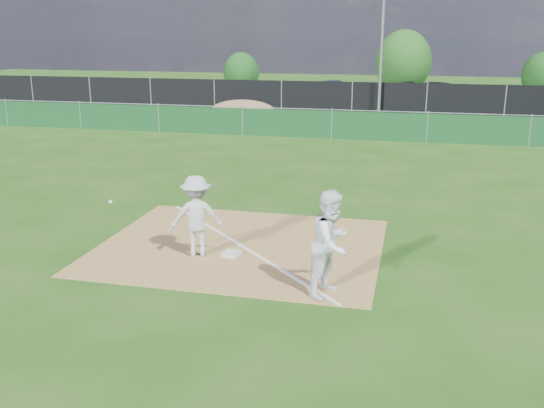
{
  "coord_description": "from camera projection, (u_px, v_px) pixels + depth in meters",
  "views": [
    {
      "loc": [
        3.53,
        -10.86,
        4.49
      ],
      "look_at": [
        0.7,
        1.0,
        1.0
      ],
      "focal_mm": 40.0,
      "sensor_mm": 36.0,
      "label": 1
    }
  ],
  "objects": [
    {
      "name": "foul_line",
      "position": [
        241.0,
        245.0,
        13.11
      ],
      "size": [
        5.01,
        5.01,
        0.01
      ],
      "primitive_type": "cube",
      "rotation": [
        0.0,
        0.0,
        0.79
      ],
      "color": "white",
      "rests_on": "infield_dirt"
    },
    {
      "name": "tree_right",
      "position": [
        542.0,
        75.0,
        40.7
      ],
      "size": [
        2.68,
        2.68,
        3.18
      ],
      "color": "#382316",
      "rests_on": "ground"
    },
    {
      "name": "play_at_first",
      "position": [
        197.0,
        216.0,
        12.32
      ],
      "size": [
        2.61,
        0.98,
        1.69
      ],
      "color": "silver",
      "rests_on": "infield_dirt"
    },
    {
      "name": "car_left",
      "position": [
        275.0,
        92.0,
        38.17
      ],
      "size": [
        4.71,
        2.9,
        1.5
      ],
      "primitive_type": "imported",
      "rotation": [
        0.0,
        0.0,
        1.3
      ],
      "color": "#A1A4A8",
      "rests_on": "parking_lot"
    },
    {
      "name": "tree_mid",
      "position": [
        403.0,
        62.0,
        42.85
      ],
      "size": [
        3.9,
        3.9,
        4.62
      ],
      "color": "#382316",
      "rests_on": "ground"
    },
    {
      "name": "light_pole",
      "position": [
        382.0,
        41.0,
        31.97
      ],
      "size": [
        0.16,
        0.16,
        8.0
      ],
      "primitive_type": "cylinder",
      "color": "slate",
      "rests_on": "ground"
    },
    {
      "name": "runner",
      "position": [
        331.0,
        243.0,
        10.5
      ],
      "size": [
        1.01,
        1.12,
        1.9
      ],
      "primitive_type": "imported",
      "rotation": [
        0.0,
        0.0,
        1.2
      ],
      "color": "white",
      "rests_on": "ground"
    },
    {
      "name": "infield_dirt",
      "position": [
        241.0,
        246.0,
        13.11
      ],
      "size": [
        6.0,
        5.0,
        0.02
      ],
      "primitive_type": "cube",
      "color": "olive",
      "rests_on": "ground"
    },
    {
      "name": "green_fence",
      "position": [
        332.0,
        125.0,
        26.04
      ],
      "size": [
        44.0,
        0.05,
        1.2
      ],
      "primitive_type": "cube",
      "color": "#103B1A",
      "rests_on": "ground"
    },
    {
      "name": "car_right",
      "position": [
        443.0,
        94.0,
        37.42
      ],
      "size": [
        5.28,
        3.34,
        1.43
      ],
      "primitive_type": "imported",
      "rotation": [
        0.0,
        0.0,
        1.27
      ],
      "color": "black",
      "rests_on": "parking_lot"
    },
    {
      "name": "black_fence",
      "position": [
        352.0,
        98.0,
        33.44
      ],
      "size": [
        46.0,
        0.04,
        1.8
      ],
      "primitive_type": "cube",
      "color": "black",
      "rests_on": "ground"
    },
    {
      "name": "dirt_mound",
      "position": [
        243.0,
        112.0,
        30.44
      ],
      "size": [
        3.38,
        2.6,
        1.17
      ],
      "primitive_type": "ellipsoid",
      "color": "olive",
      "rests_on": "ground"
    },
    {
      "name": "car_mid",
      "position": [
        335.0,
        93.0,
        38.36
      ],
      "size": [
        4.59,
        2.95,
        1.43
      ],
      "primitive_type": "imported",
      "rotation": [
        0.0,
        0.0,
        1.21
      ],
      "color": "black",
      "rests_on": "parking_lot"
    },
    {
      "name": "parking_lot",
      "position": [
        360.0,
        104.0,
        38.36
      ],
      "size": [
        46.0,
        9.0,
        0.01
      ],
      "primitive_type": "cube",
      "color": "black",
      "rests_on": "ground"
    },
    {
      "name": "ground",
      "position": [
        312.0,
        162.0,
        21.53
      ],
      "size": [
        90.0,
        90.0,
        0.0
      ],
      "primitive_type": "plane",
      "color": "#1E480F",
      "rests_on": "ground"
    },
    {
      "name": "tree_left",
      "position": [
        241.0,
        73.0,
        43.91
      ],
      "size": [
        2.56,
        2.56,
        3.04
      ],
      "color": "#382316",
      "rests_on": "ground"
    },
    {
      "name": "first_base",
      "position": [
        231.0,
        254.0,
        12.53
      ],
      "size": [
        0.38,
        0.38,
        0.07
      ],
      "primitive_type": "cube",
      "rotation": [
        0.0,
        0.0,
        -0.14
      ],
      "color": "silver",
      "rests_on": "infield_dirt"
    }
  ]
}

